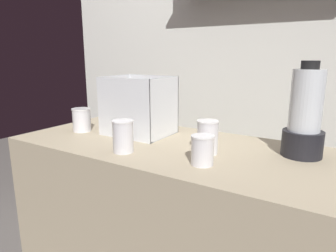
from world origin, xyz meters
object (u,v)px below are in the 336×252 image
Objects in this scene: carrot_display_bin at (139,116)px; blender_pitcher at (305,118)px; juice_cup_pomegranate_left at (123,138)px; juice_cup_carrot_middle at (207,139)px; juice_cup_orange_right at (202,151)px; juice_cup_pomegranate_far_left at (82,121)px.

carrot_display_bin is 0.75m from blender_pitcher.
juice_cup_pomegranate_left is (-0.62, -0.33, -0.09)m from blender_pitcher.
juice_cup_carrot_middle is 0.13m from juice_cup_orange_right.
carrot_display_bin is at bearing 22.23° from juice_cup_pomegranate_far_left.
juice_cup_carrot_middle is (-0.32, -0.17, -0.09)m from blender_pitcher.
juice_cup_pomegranate_far_left is at bearing -157.77° from carrot_display_bin.
blender_pitcher is 2.72× the size of juice_cup_carrot_middle.
carrot_display_bin is 2.31× the size of juice_cup_carrot_middle.
juice_cup_orange_right is at bearing -26.78° from carrot_display_bin.
juice_cup_pomegranate_left reaches higher than juice_cup_orange_right.
juice_cup_pomegranate_left is 1.21× the size of juice_cup_orange_right.
juice_cup_carrot_middle reaches higher than juice_cup_pomegranate_far_left.
juice_cup_carrot_middle is at bearing 28.72° from juice_cup_pomegranate_left.
juice_cup_pomegranate_left is 0.34m from juice_cup_carrot_middle.
juice_cup_pomegranate_far_left is 0.89× the size of juice_cup_carrot_middle.
juice_cup_carrot_middle reaches higher than juice_cup_pomegranate_left.
juice_cup_pomegranate_far_left is at bearing 159.25° from juice_cup_pomegranate_left.
juice_cup_carrot_middle is at bearing -152.73° from blender_pitcher.
carrot_display_bin is at bearing 115.21° from juice_cup_pomegranate_left.
blender_pitcher reaches higher than juice_cup_orange_right.
juice_cup_pomegranate_left is at bearing -64.79° from carrot_display_bin.
blender_pitcher is 3.05× the size of juice_cup_pomegranate_far_left.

